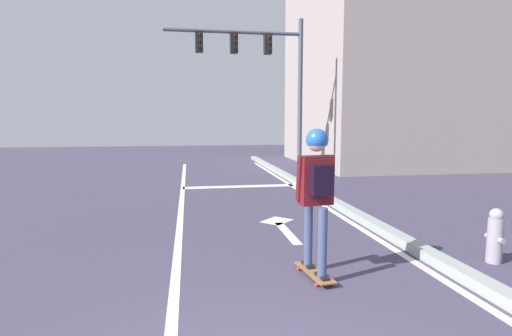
{
  "coord_description": "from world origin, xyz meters",
  "views": [
    {
      "loc": [
        -0.38,
        -2.33,
        1.93
      ],
      "look_at": [
        0.87,
        5.07,
        1.05
      ],
      "focal_mm": 28.1,
      "sensor_mm": 36.0,
      "label": 1
    }
  ],
  "objects_px": {
    "skateboard": "(315,272)",
    "traffic_signal_mast": "(262,65)",
    "skater": "(317,181)",
    "fire_hydrant": "(495,236)"
  },
  "relations": [
    {
      "from": "skater",
      "to": "traffic_signal_mast",
      "type": "height_order",
      "value": "traffic_signal_mast"
    },
    {
      "from": "traffic_signal_mast",
      "to": "skater",
      "type": "bearing_deg",
      "value": -95.95
    },
    {
      "from": "skateboard",
      "to": "fire_hydrant",
      "type": "height_order",
      "value": "fire_hydrant"
    },
    {
      "from": "skateboard",
      "to": "traffic_signal_mast",
      "type": "height_order",
      "value": "traffic_signal_mast"
    },
    {
      "from": "skateboard",
      "to": "fire_hydrant",
      "type": "relative_size",
      "value": 1.06
    },
    {
      "from": "traffic_signal_mast",
      "to": "fire_hydrant",
      "type": "bearing_deg",
      "value": -78.73
    },
    {
      "from": "traffic_signal_mast",
      "to": "fire_hydrant",
      "type": "xyz_separation_m",
      "value": [
        1.69,
        -8.49,
        -3.39
      ]
    },
    {
      "from": "skateboard",
      "to": "traffic_signal_mast",
      "type": "relative_size",
      "value": 0.15
    },
    {
      "from": "skateboard",
      "to": "skater",
      "type": "distance_m",
      "value": 1.15
    },
    {
      "from": "skater",
      "to": "traffic_signal_mast",
      "type": "bearing_deg",
      "value": 84.05
    }
  ]
}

